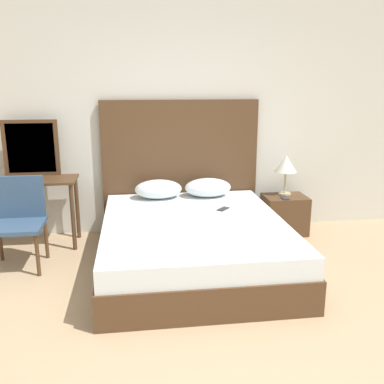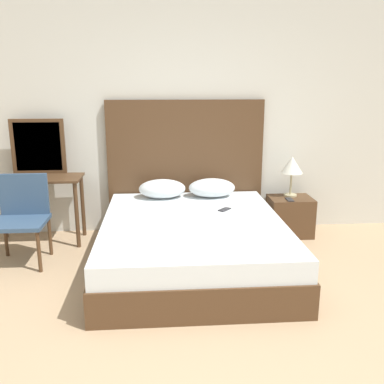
{
  "view_description": "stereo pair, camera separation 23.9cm",
  "coord_description": "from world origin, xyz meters",
  "px_view_note": "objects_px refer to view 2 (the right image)",
  "views": [
    {
      "loc": [
        -0.54,
        -2.32,
        1.78
      ],
      "look_at": [
        0.0,
        1.66,
        0.73
      ],
      "focal_mm": 40.0,
      "sensor_mm": 36.0,
      "label": 1
    },
    {
      "loc": [
        -0.31,
        -2.34,
        1.78
      ],
      "look_at": [
        0.0,
        1.66,
        0.73
      ],
      "focal_mm": 40.0,
      "sensor_mm": 36.0,
      "label": 2
    }
  ],
  "objects_px": {
    "bed": "(193,244)",
    "table_lamp": "(292,166)",
    "phone_on_bed": "(225,209)",
    "vanity_desk": "(37,190)",
    "nightstand": "(290,216)",
    "phone_on_nightstand": "(290,200)",
    "chair": "(21,213)"
  },
  "relations": [
    {
      "from": "phone_on_bed",
      "to": "nightstand",
      "type": "bearing_deg",
      "value": 30.68
    },
    {
      "from": "bed",
      "to": "table_lamp",
      "type": "distance_m",
      "value": 1.62
    },
    {
      "from": "bed",
      "to": "chair",
      "type": "height_order",
      "value": "chair"
    },
    {
      "from": "phone_on_bed",
      "to": "table_lamp",
      "type": "height_order",
      "value": "table_lamp"
    },
    {
      "from": "vanity_desk",
      "to": "bed",
      "type": "bearing_deg",
      "value": -25.48
    },
    {
      "from": "chair",
      "to": "phone_on_nightstand",
      "type": "bearing_deg",
      "value": 8.47
    },
    {
      "from": "phone_on_bed",
      "to": "vanity_desk",
      "type": "height_order",
      "value": "vanity_desk"
    },
    {
      "from": "table_lamp",
      "to": "nightstand",
      "type": "bearing_deg",
      "value": -100.06
    },
    {
      "from": "table_lamp",
      "to": "bed",
      "type": "bearing_deg",
      "value": -144.01
    },
    {
      "from": "vanity_desk",
      "to": "chair",
      "type": "relative_size",
      "value": 1.13
    },
    {
      "from": "phone_on_bed",
      "to": "chair",
      "type": "distance_m",
      "value": 2.04
    },
    {
      "from": "bed",
      "to": "vanity_desk",
      "type": "distance_m",
      "value": 1.88
    },
    {
      "from": "phone_on_bed",
      "to": "vanity_desk",
      "type": "relative_size",
      "value": 0.16
    },
    {
      "from": "table_lamp",
      "to": "vanity_desk",
      "type": "height_order",
      "value": "table_lamp"
    },
    {
      "from": "bed",
      "to": "table_lamp",
      "type": "height_order",
      "value": "table_lamp"
    },
    {
      "from": "phone_on_nightstand",
      "to": "vanity_desk",
      "type": "distance_m",
      "value": 2.84
    },
    {
      "from": "nightstand",
      "to": "vanity_desk",
      "type": "relative_size",
      "value": 0.5
    },
    {
      "from": "phone_on_nightstand",
      "to": "vanity_desk",
      "type": "height_order",
      "value": "vanity_desk"
    },
    {
      "from": "vanity_desk",
      "to": "chair",
      "type": "xyz_separation_m",
      "value": [
        -0.03,
        -0.5,
        -0.12
      ]
    },
    {
      "from": "phone_on_nightstand",
      "to": "chair",
      "type": "relative_size",
      "value": 0.17
    },
    {
      "from": "vanity_desk",
      "to": "phone_on_nightstand",
      "type": "bearing_deg",
      "value": -1.59
    },
    {
      "from": "phone_on_bed",
      "to": "vanity_desk",
      "type": "bearing_deg",
      "value": 166.33
    },
    {
      "from": "table_lamp",
      "to": "chair",
      "type": "distance_m",
      "value": 3.0
    },
    {
      "from": "table_lamp",
      "to": "chair",
      "type": "xyz_separation_m",
      "value": [
        -2.92,
        -0.6,
        -0.32
      ]
    },
    {
      "from": "bed",
      "to": "phone_on_bed",
      "type": "bearing_deg",
      "value": 40.58
    },
    {
      "from": "nightstand",
      "to": "vanity_desk",
      "type": "height_order",
      "value": "vanity_desk"
    },
    {
      "from": "table_lamp",
      "to": "vanity_desk",
      "type": "relative_size",
      "value": 0.48
    },
    {
      "from": "phone_on_bed",
      "to": "phone_on_nightstand",
      "type": "bearing_deg",
      "value": 26.85
    },
    {
      "from": "nightstand",
      "to": "phone_on_nightstand",
      "type": "relative_size",
      "value": 3.26
    },
    {
      "from": "table_lamp",
      "to": "chair",
      "type": "height_order",
      "value": "table_lamp"
    },
    {
      "from": "nightstand",
      "to": "table_lamp",
      "type": "relative_size",
      "value": 1.05
    },
    {
      "from": "bed",
      "to": "table_lamp",
      "type": "xyz_separation_m",
      "value": [
        1.23,
        0.89,
        0.58
      ]
    }
  ]
}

